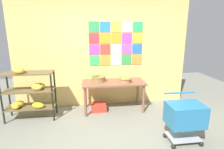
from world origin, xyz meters
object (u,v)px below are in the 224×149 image
Objects in this scene: fruit_basket_left at (125,80)px; shopping_cart at (185,116)px; produce_crate_under_table at (99,107)px; banana_shelf_unit at (28,91)px; display_table at (114,86)px; fruit_basket_centre at (98,78)px.

fruit_basket_left reaches higher than shopping_cart.
produce_crate_under_table is 0.43× the size of shopping_cart.
shopping_cart is at bearing -46.97° from produce_crate_under_table.
fruit_basket_left is (2.15, 0.12, 0.13)m from banana_shelf_unit.
shopping_cart is at bearing -23.44° from banana_shelf_unit.
display_table is 0.32m from fruit_basket_left.
display_table is at bearing -12.74° from fruit_basket_centre.
fruit_basket_centre is 0.93× the size of produce_crate_under_table.
shopping_cart is (2.90, -1.26, -0.17)m from banana_shelf_unit.
banana_shelf_unit is at bearing -174.00° from display_table.
banana_shelf_unit is 4.08× the size of fruit_basket_left.
banana_shelf_unit is 3.30× the size of produce_crate_under_table.
shopping_cart is at bearing -54.93° from display_table.
display_table is 4.40× the size of fruit_basket_centre.
banana_shelf_unit is 3.17m from shopping_cart.
shopping_cart is (0.75, -1.38, -0.30)m from fruit_basket_left.
produce_crate_under_table is (-0.37, 0.03, -0.55)m from display_table.
banana_shelf_unit reaches higher than fruit_basket_centre.
fruit_basket_centre is at bearing 10.34° from banana_shelf_unit.
produce_crate_under_table is (-0.63, 0.11, -0.71)m from fruit_basket_left.
shopping_cart reaches higher than produce_crate_under_table.
banana_shelf_unit is 1.89m from display_table.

